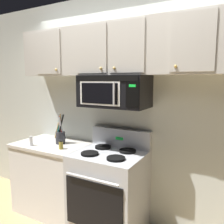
{
  "coord_description": "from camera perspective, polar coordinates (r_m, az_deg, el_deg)",
  "views": [
    {
      "loc": [
        1.21,
        -1.71,
        1.7
      ],
      "look_at": [
        0.0,
        0.49,
        1.35
      ],
      "focal_mm": 37.04,
      "sensor_mm": 36.0,
      "label": 1
    }
  ],
  "objects": [
    {
      "name": "back_wall",
      "position": [
        2.8,
        2.96,
        0.75
      ],
      "size": [
        5.2,
        0.1,
        2.7
      ],
      "primitive_type": "cube",
      "color": "silver",
      "rests_on": "ground_plane"
    },
    {
      "name": "stove_range",
      "position": [
        2.75,
        -0.7,
        -18.71
      ],
      "size": [
        0.76,
        0.69,
        1.12
      ],
      "color": "#B7BABF",
      "rests_on": "ground_plane"
    },
    {
      "name": "over_range_microwave",
      "position": [
        2.56,
        0.54,
        5.13
      ],
      "size": [
        0.76,
        0.43,
        0.35
      ],
      "color": "black"
    },
    {
      "name": "upper_cabinets",
      "position": [
        2.6,
        0.9,
        15.1
      ],
      "size": [
        2.5,
        0.36,
        0.55
      ],
      "color": "#BCB7AD"
    },
    {
      "name": "counter_segment",
      "position": [
        3.22,
        -14.25,
        -15.15
      ],
      "size": [
        0.93,
        0.65,
        0.9
      ],
      "color": "silver",
      "rests_on": "ground_plane"
    },
    {
      "name": "utensil_crock_charcoal",
      "position": [
        3.0,
        -12.63,
        -5.61
      ],
      "size": [
        0.12,
        0.13,
        0.39
      ],
      "color": "#2D2D33",
      "rests_on": "counter_segment"
    },
    {
      "name": "salt_shaker",
      "position": [
        3.02,
        -19.33,
        -6.77
      ],
      "size": [
        0.04,
        0.04,
        0.12
      ],
      "color": "white",
      "rests_on": "counter_segment"
    },
    {
      "name": "spice_jar",
      "position": [
        2.78,
        -12.49,
        -7.88
      ],
      "size": [
        0.05,
        0.05,
        0.11
      ],
      "color": "olive",
      "rests_on": "counter_segment"
    }
  ]
}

